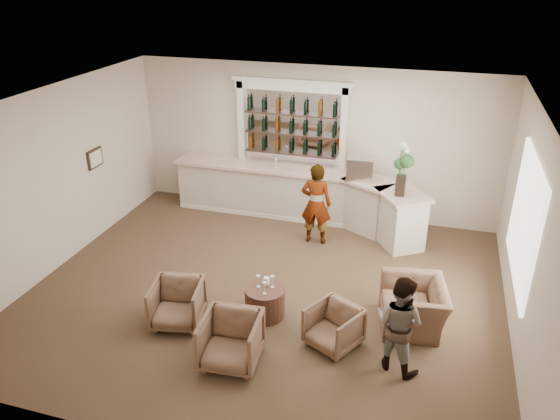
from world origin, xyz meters
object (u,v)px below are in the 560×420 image
Objects in this scene: guest at (399,324)px; armchair_center at (231,340)px; armchair_far at (413,306)px; espresso_machine at (360,168)px; sommelier at (316,204)px; armchair_left at (177,304)px; bar_counter at (301,195)px; flower_vase at (402,166)px; armchair_right at (334,327)px; cocktail_table at (265,302)px.

guest is 2.36m from armchair_center.
armchair_far is 3.59m from espresso_machine.
sommelier is 3.64m from armchair_left.
armchair_center is at bearing 83.09° from sommelier.
sommelier is at bearing 55.04° from armchair_left.
bar_counter is 4.89m from armchair_center.
armchair_left is 0.74× the size of flower_vase.
armchair_left is (-3.41, 0.05, -0.37)m from guest.
flower_vase is at bearing -178.96° from armchair_far.
cocktail_table is at bearing -171.83° from armchair_right.
cocktail_table is 2.78m from sommelier.
sommelier is at bearing -148.06° from armchair_far.
bar_counter is 3.89× the size of guest.
sommelier is 3.16× the size of espresso_machine.
armchair_center is at bearing -66.57° from armchair_far.
armchair_center reaches higher than cocktail_table.
armchair_far reaches higher than cocktail_table.
guest is 1.37× the size of flower_vase.
guest is 4.43m from espresso_machine.
armchair_far reaches higher than armchair_right.
sommelier is at bearing -172.34° from flower_vase.
guest is at bearing -76.89° from espresso_machine.
cocktail_table is 2.30m from guest.
cocktail_table is 1.29m from armchair_right.
guest reaches higher than bar_counter.
flower_vase is at bearing -18.75° from bar_counter.
armchair_center is 2.92m from armchair_far.
cocktail_table is 3.85m from espresso_machine.
armchair_left is at bearing -84.92° from armchair_far.
armchair_left is 4.80m from espresso_machine.
bar_counter is 1.51m from espresso_machine.
flower_vase is at bearing -60.36° from guest.
bar_counter is 2.56m from flower_vase.
armchair_right is 4.14m from espresso_machine.
cocktail_table is 3.74m from flower_vase.
bar_counter is 8.02× the size of armchair_right.
sommelier is 2.12× the size of armchair_left.
sommelier reaches higher than armchair_center.
armchair_left is 3.70m from armchair_far.
bar_counter is 5.15× the size of armchair_far.
sommelier reaches higher than bar_counter.
armchair_left is (-1.26, -0.59, 0.11)m from cocktail_table.
cocktail_table is at bearing 80.33° from armchair_center.
bar_counter is 4.34m from armchair_left.
sommelier reaches higher than armchair_left.
armchair_far is (3.56, 1.01, -0.00)m from armchair_left.
cocktail_table is 0.59× the size of armchair_far.
cocktail_table is 2.35m from armchair_far.
armchair_left and armchair_far have the same top height.
armchair_far is 2.91m from flower_vase.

